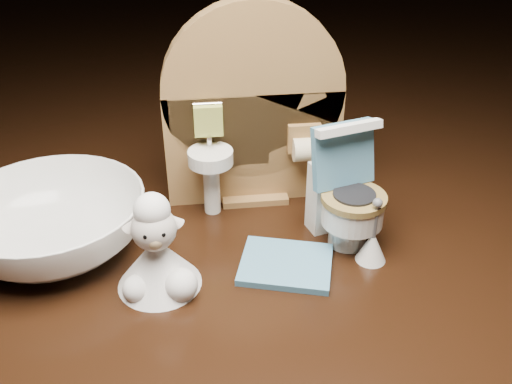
% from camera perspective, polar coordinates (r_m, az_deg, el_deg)
% --- Properties ---
extents(backdrop_panel, '(0.13, 0.05, 0.15)m').
position_cam_1_polar(backdrop_panel, '(0.41, -0.36, 7.39)').
color(backdrop_panel, olive).
rests_on(backdrop_panel, ground).
extents(toy_toilet, '(0.05, 0.06, 0.09)m').
position_cam_1_polar(toy_toilet, '(0.39, 8.84, -0.65)').
color(toy_toilet, white).
rests_on(toy_toilet, ground).
extents(bath_mat, '(0.07, 0.06, 0.00)m').
position_cam_1_polar(bath_mat, '(0.37, 3.01, -7.23)').
color(bath_mat, teal).
rests_on(bath_mat, ground).
extents(toilet_brush, '(0.02, 0.02, 0.05)m').
position_cam_1_polar(toilet_brush, '(0.38, 11.54, -5.14)').
color(toilet_brush, white).
rests_on(toilet_brush, ground).
extents(plush_lamb, '(0.05, 0.05, 0.07)m').
position_cam_1_polar(plush_lamb, '(0.35, -9.83, -6.29)').
color(plush_lamb, white).
rests_on(plush_lamb, ground).
extents(ceramic_bowl, '(0.14, 0.14, 0.04)m').
position_cam_1_polar(ceramic_bowl, '(0.40, -19.64, -2.99)').
color(ceramic_bowl, white).
rests_on(ceramic_bowl, ground).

